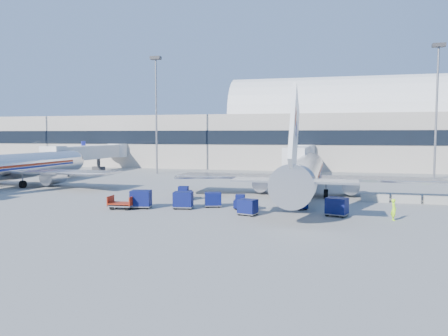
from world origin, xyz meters
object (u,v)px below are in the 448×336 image
(tug_left, at_px, (184,193))
(cart_solo_far, at_px, (337,206))
(barrier_near, at_px, (375,198))
(cart_open_red, at_px, (122,205))
(ramp_worker, at_px, (394,210))
(airliner_main, at_px, (305,173))
(cart_train_c, at_px, (141,199))
(airliner_mid, at_px, (12,167))
(mast_east, at_px, (437,91))
(tug_lead, at_px, (244,203))
(cart_solo_near, at_px, (248,207))
(barrier_mid, at_px, (406,199))
(cart_train_a, at_px, (213,199))
(mast_west, at_px, (156,97))
(tug_right, at_px, (298,203))
(cart_train_b, at_px, (183,200))
(jetbridge_mid, at_px, (93,153))
(jetbridge_near, at_px, (300,155))
(barrier_far, at_px, (438,200))

(tug_left, distance_m, cart_solo_far, 18.28)
(barrier_near, distance_m, cart_open_red, 27.86)
(ramp_worker, bearing_deg, cart_solo_far, 72.98)
(airliner_main, distance_m, ramp_worker, 15.96)
(airliner_main, relative_size, cart_train_c, 15.70)
(airliner_mid, height_order, mast_east, mast_east)
(tug_lead, distance_m, cart_solo_near, 3.29)
(barrier_mid, height_order, cart_solo_near, cart_solo_near)
(cart_open_red, bearing_deg, cart_train_a, 18.03)
(airliner_main, height_order, tug_lead, airliner_main)
(mast_west, height_order, ramp_worker, mast_west)
(tug_left, distance_m, cart_solo_near, 11.95)
(tug_right, bearing_deg, cart_train_b, -115.80)
(airliner_mid, height_order, barrier_mid, airliner_mid)
(jetbridge_mid, height_order, cart_open_red, jetbridge_mid)
(jetbridge_near, bearing_deg, tug_left, -108.75)
(airliner_main, bearing_deg, barrier_mid, -12.50)
(tug_lead, relative_size, ramp_worker, 1.27)
(mast_west, distance_m, tug_left, 38.39)
(barrier_far, height_order, cart_solo_near, cart_solo_near)
(airliner_mid, xyz_separation_m, tug_right, (41.92, -9.21, -2.32))
(mast_west, height_order, cart_solo_far, mast_west)
(mast_east, bearing_deg, cart_open_red, -133.73)
(airliner_mid, bearing_deg, ramp_worker, -14.72)
(jetbridge_near, bearing_deg, barrier_near, -70.15)
(mast_east, height_order, barrier_far, mast_east)
(airliner_mid, bearing_deg, jetbridge_mid, 95.22)
(jetbridge_near, relative_size, cart_solo_near, 13.50)
(mast_west, distance_m, cart_train_b, 44.08)
(jetbridge_near, height_order, barrier_mid, jetbridge_near)
(cart_train_c, bearing_deg, mast_west, 99.63)
(barrier_far, bearing_deg, tug_left, -172.59)
(jetbridge_mid, bearing_deg, cart_solo_near, -45.21)
(mast_east, bearing_deg, airliner_mid, -157.65)
(cart_solo_far, bearing_deg, barrier_near, 85.31)
(jetbridge_mid, xyz_separation_m, cart_train_a, (35.59, -36.57, -3.10))
(jetbridge_near, xyz_separation_m, ramp_worker, (11.00, -39.60, -2.96))
(airliner_mid, xyz_separation_m, cart_train_c, (26.18, -12.79, -1.93))
(airliner_main, xyz_separation_m, jetbridge_near, (-2.40, 26.30, 1.00))
(barrier_near, distance_m, cart_train_a, 18.52)
(tug_right, relative_size, cart_train_b, 1.02)
(jetbridge_near, height_order, cart_solo_near, jetbridge_near)
(tug_lead, bearing_deg, mast_west, 117.50)
(tug_right, bearing_deg, barrier_near, 89.97)
(mast_west, distance_m, tug_right, 47.97)
(tug_left, bearing_deg, barrier_mid, -87.30)
(mast_west, relative_size, mast_east, 1.00)
(cart_train_b, relative_size, cart_solo_near, 1.07)
(jetbridge_mid, bearing_deg, cart_train_a, -45.78)
(cart_train_c, bearing_deg, tug_right, 2.13)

